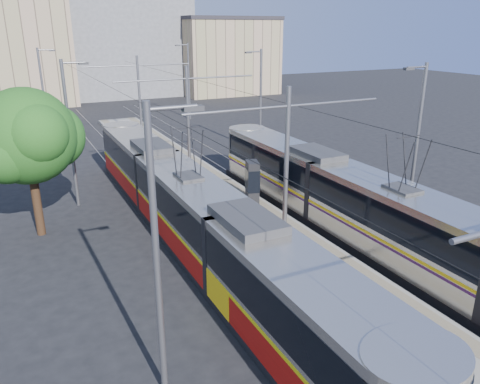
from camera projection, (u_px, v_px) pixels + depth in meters
ground at (418, 353)px, 14.47m from camera, size 160.00×160.00×0.00m
platform at (207, 189)px, 28.79m from camera, size 4.00×50.00×0.30m
tactile_strip_left at (185, 190)px, 28.13m from camera, size 0.70×50.00×0.01m
tactile_strip_right at (229, 183)px, 29.34m from camera, size 0.70×50.00×0.01m
rails at (207, 191)px, 28.83m from camera, size 8.71×70.00×0.03m
tram_left at (190, 211)px, 21.10m from camera, size 2.43×28.35×5.50m
tram_right at (398, 222)px, 19.46m from camera, size 2.43×29.75×5.50m
catenary at (226, 127)px, 24.92m from camera, size 9.20×70.00×7.00m
street_lamps at (183, 113)px, 30.83m from camera, size 15.18×38.22×8.00m
shelter at (252, 181)px, 25.70m from camera, size 0.94×1.21×2.36m
tree at (34, 137)px, 21.51m from camera, size 4.87×4.50×7.07m
building_left at (2, 51)px, 58.76m from camera, size 16.32×12.24×13.44m
building_centre at (121, 37)px, 68.34m from camera, size 18.36×14.28×16.40m
building_right at (225, 56)px, 70.01m from camera, size 14.28×10.20×11.03m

